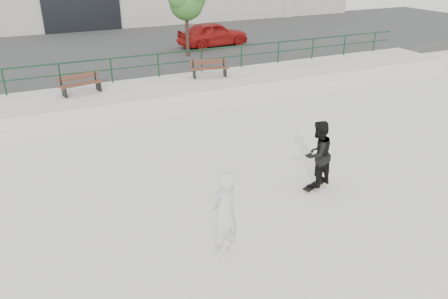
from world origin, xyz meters
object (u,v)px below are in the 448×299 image
bench_right (209,68)px  red_car (213,34)px  skateboard (314,185)px  bench_left (81,84)px  seated_skater (224,215)px  standing_skater (318,154)px

bench_right → red_car: red_car is taller
skateboard → bench_left: bearing=95.3°
bench_right → seated_skater: (-4.34, -10.60, 0.05)m
bench_left → standing_skater: 10.05m
bench_right → standing_skater: (-1.11, -9.19, 0.08)m
bench_right → seated_skater: 11.46m
standing_skater → skateboard: bearing=75.2°
standing_skater → bench_right: bearing=-111.7°
standing_skater → seated_skater: seated_skater is taller
standing_skater → seated_skater: (-3.22, -1.41, -0.03)m
bench_left → red_car: red_car is taller
bench_right → red_car: 6.55m
red_car → seated_skater: (-7.16, -16.51, -0.26)m
bench_left → red_car: bearing=24.2°
bench_right → standing_skater: 9.26m
bench_right → standing_skater: bearing=-84.9°
red_car → standing_skater: (-3.93, -15.10, -0.23)m
bench_right → skateboard: size_ratio=2.10×
bench_right → skateboard: bench_right is taller
bench_right → standing_skater: size_ratio=0.98×
seated_skater → red_car: bearing=-130.0°
red_car → standing_skater: size_ratio=2.35×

